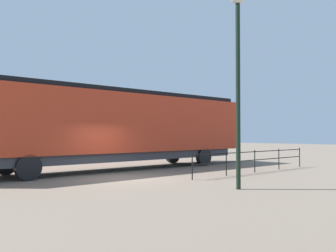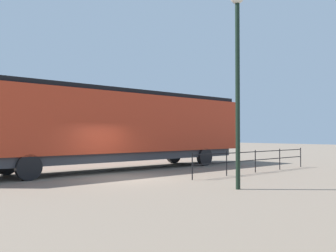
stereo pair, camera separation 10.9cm
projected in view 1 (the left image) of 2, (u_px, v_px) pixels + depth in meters
ground_plane at (123, 178)px, 16.11m from camera, size 120.00×120.00×0.00m
locomotive at (126, 126)px, 20.42m from camera, size 3.11×16.99×4.32m
lamp_post at (238, 53)px, 13.05m from camera, size 0.50×0.50×7.10m
platform_fence at (255, 158)px, 18.68m from camera, size 0.05×9.21×1.14m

